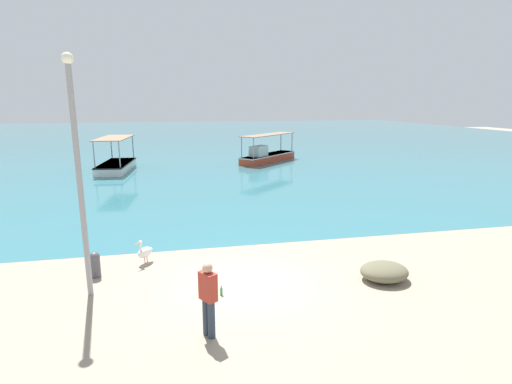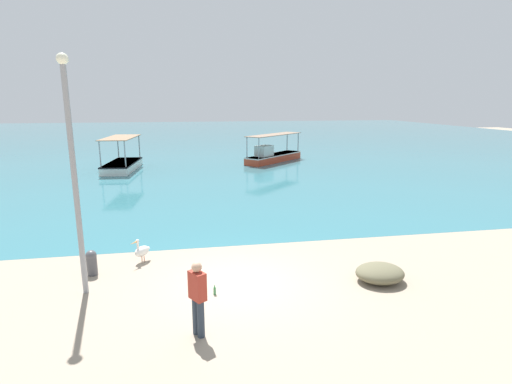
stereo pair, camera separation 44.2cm
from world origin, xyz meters
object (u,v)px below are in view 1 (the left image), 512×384
at_px(net_pile, 384,272).
at_px(mooring_bollard, 95,264).
at_px(fishing_boat_far_left, 267,155).
at_px(fishing_boat_outer, 116,164).
at_px(lamp_post, 78,167).
at_px(glass_bottle, 221,291).
at_px(fisherman_standing, 208,297).
at_px(pelican, 145,252).

bearing_deg(net_pile, mooring_bollard, 166.77).
bearing_deg(fishing_boat_far_left, mooring_bollard, -115.55).
xyz_separation_m(fishing_boat_far_left, net_pile, (-2.00, -22.96, -0.31)).
distance_m(fishing_boat_outer, lamp_post, 20.44).
xyz_separation_m(fishing_boat_far_left, glass_bottle, (-6.64, -22.93, -0.46)).
height_order(mooring_bollard, net_pile, mooring_bollard).
relative_size(fisherman_standing, net_pile, 1.23).
bearing_deg(fishing_boat_outer, net_pile, -64.75).
bearing_deg(lamp_post, fishing_boat_outer, 95.26).
distance_m(fishing_boat_outer, fishing_boat_far_left, 12.04).
distance_m(fishing_boat_far_left, glass_bottle, 23.88).
bearing_deg(mooring_bollard, pelican, 28.75).
relative_size(fishing_boat_outer, mooring_bollard, 7.26).
relative_size(fishing_boat_far_left, glass_bottle, 21.23).
bearing_deg(fishing_boat_far_left, pelican, -113.23).
bearing_deg(glass_bottle, pelican, 128.68).
xyz_separation_m(fishing_boat_outer, lamp_post, (1.85, -20.14, 2.92)).
distance_m(mooring_bollard, fisherman_standing, 4.73).
distance_m(pelican, net_pile, 7.23).
height_order(pelican, fisherman_standing, fisherman_standing).
bearing_deg(fishing_boat_outer, mooring_bollard, -84.62).
relative_size(fishing_boat_outer, glass_bottle, 20.33).
bearing_deg(fisherman_standing, fishing_boat_far_left, 73.94).
height_order(fishing_boat_far_left, glass_bottle, fishing_boat_far_left).
bearing_deg(mooring_bollard, lamp_post, -86.80).
distance_m(fisherman_standing, net_pile, 5.46).
bearing_deg(fisherman_standing, pelican, 110.00).
distance_m(pelican, lamp_post, 3.78).
bearing_deg(pelican, fisherman_standing, -70.00).
height_order(fishing_boat_far_left, mooring_bollard, fishing_boat_far_left).
xyz_separation_m(fishing_boat_outer, pelican, (3.13, -18.27, -0.10)).
bearing_deg(lamp_post, fisherman_standing, -41.33).
bearing_deg(net_pile, fisherman_standing, -160.89).
xyz_separation_m(fishing_boat_far_left, fisherman_standing, (-7.12, -24.73, 0.34)).
bearing_deg(glass_bottle, net_pile, -0.32).
distance_m(lamp_post, fisherman_standing, 4.58).
bearing_deg(mooring_bollard, fisherman_standing, -51.27).
relative_size(mooring_bollard, fisherman_standing, 0.45).
distance_m(fishing_boat_outer, glass_bottle, 21.52).
xyz_separation_m(mooring_bollard, glass_bottle, (3.43, -1.87, -0.30)).
height_order(fishing_boat_far_left, fisherman_standing, fishing_boat_far_left).
bearing_deg(pelican, lamp_post, -124.29).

